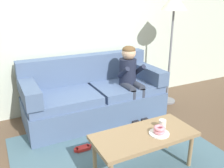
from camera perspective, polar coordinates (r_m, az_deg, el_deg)
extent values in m
plane|color=brown|center=(3.13, -0.39, -14.50)|extent=(10.00, 10.00, 0.00)
cube|color=beige|center=(3.92, -9.92, 14.05)|extent=(8.00, 0.10, 2.80)
cube|color=#476675|center=(2.95, 1.88, -16.82)|extent=(2.34, 2.02, 0.01)
cube|color=slate|center=(3.73, -4.05, -5.35)|extent=(2.07, 0.90, 0.38)
cube|color=slate|center=(3.43, -11.80, -3.41)|extent=(0.99, 0.74, 0.12)
cube|color=slate|center=(3.80, 3.35, -0.73)|extent=(0.99, 0.74, 0.12)
cube|color=slate|center=(3.85, -6.28, 3.74)|extent=(2.07, 0.20, 0.43)
cube|color=slate|center=(3.35, -19.12, -1.58)|extent=(0.20, 0.90, 0.22)
cube|color=slate|center=(4.00, 8.22, 2.72)|extent=(0.20, 0.90, 0.22)
cube|color=#937551|center=(2.57, 7.65, -12.00)|extent=(1.08, 0.50, 0.04)
cylinder|color=#937551|center=(2.84, 18.05, -14.78)|extent=(0.04, 0.04, 0.40)
cylinder|color=#937551|center=(2.63, -4.12, -16.70)|extent=(0.04, 0.04, 0.40)
cylinder|color=#937551|center=(3.07, 13.05, -11.50)|extent=(0.04, 0.04, 0.40)
cylinder|color=#1E2338|center=(3.70, 3.73, 2.92)|extent=(0.26, 0.26, 0.40)
sphere|color=#DBAD89|center=(3.61, 3.99, 7.36)|extent=(0.21, 0.21, 0.21)
ellipsoid|color=brown|center=(3.60, 4.01, 8.10)|extent=(0.20, 0.20, 0.12)
cylinder|color=#333847|center=(3.60, 3.77, -0.75)|extent=(0.11, 0.30, 0.11)
cylinder|color=#333847|center=(3.57, 4.92, -4.96)|extent=(0.09, 0.09, 0.44)
cube|color=black|center=(3.64, 5.22, -8.84)|extent=(0.10, 0.20, 0.06)
cylinder|color=#1E2338|center=(3.54, 2.70, 2.75)|extent=(0.07, 0.29, 0.23)
cylinder|color=#333847|center=(3.68, 5.92, -0.36)|extent=(0.11, 0.30, 0.11)
cylinder|color=#333847|center=(3.65, 7.07, -4.47)|extent=(0.09, 0.09, 0.44)
cube|color=black|center=(3.72, 7.34, -8.27)|extent=(0.10, 0.20, 0.06)
cylinder|color=#1E2338|center=(3.67, 6.40, 3.29)|extent=(0.07, 0.29, 0.23)
cylinder|color=white|center=(2.57, 11.08, -11.40)|extent=(0.21, 0.21, 0.01)
torus|color=pink|center=(2.56, 11.12, -10.92)|extent=(0.17, 0.17, 0.04)
torus|color=pink|center=(2.54, 11.17, -10.22)|extent=(0.13, 0.13, 0.04)
cylinder|color=silver|center=(2.68, 11.83, -9.20)|extent=(0.08, 0.08, 0.09)
cube|color=red|center=(3.06, -6.92, -14.96)|extent=(0.16, 0.09, 0.05)
cylinder|color=red|center=(3.04, -8.47, -15.32)|extent=(0.06, 0.06, 0.05)
cylinder|color=red|center=(3.09, -5.39, -14.60)|extent=(0.06, 0.06, 0.05)
cylinder|color=slate|center=(4.48, 12.75, -3.85)|extent=(0.30, 0.30, 0.03)
cylinder|color=slate|center=(4.23, 13.57, 6.36)|extent=(0.04, 0.04, 1.60)
cone|color=beige|center=(4.13, 14.58, 18.34)|extent=(0.42, 0.42, 0.26)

